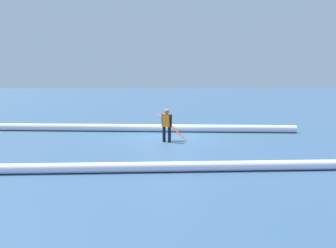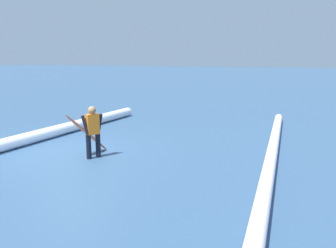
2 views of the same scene
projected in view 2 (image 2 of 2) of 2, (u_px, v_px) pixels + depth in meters
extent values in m
plane|color=#355577|center=(67.00, 154.00, 10.09)|extent=(190.30, 190.30, 0.00)
cylinder|color=black|center=(89.00, 147.00, 9.51)|extent=(0.14, 0.14, 0.68)
cylinder|color=black|center=(98.00, 145.00, 9.67)|extent=(0.14, 0.14, 0.68)
cube|color=orange|center=(93.00, 124.00, 9.48)|extent=(0.39, 0.35, 0.56)
sphere|color=#987048|center=(92.00, 110.00, 9.40)|extent=(0.22, 0.22, 0.22)
cylinder|color=black|center=(85.00, 125.00, 9.35)|extent=(0.09, 0.23, 0.54)
cylinder|color=black|center=(100.00, 123.00, 9.60)|extent=(0.09, 0.19, 0.54)
ellipsoid|color=#E55926|center=(87.00, 133.00, 9.87)|extent=(1.45, 0.65, 1.29)
ellipsoid|color=red|center=(87.00, 133.00, 9.87)|extent=(1.13, 0.40, 1.04)
cylinder|color=white|center=(264.00, 192.00, 6.79)|extent=(18.27, 1.25, 0.30)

